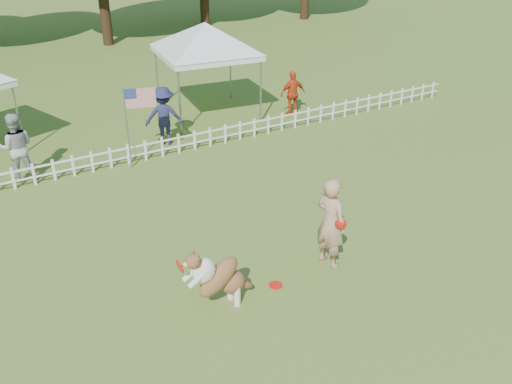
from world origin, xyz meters
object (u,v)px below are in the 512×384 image
(flag_pole, at_px, (127,129))
(spectator_b, at_px, (164,116))
(frisbee_on_turf, at_px, (276,285))
(canopy_tent_right, at_px, (207,71))
(dog, at_px, (220,277))
(spectator_a, at_px, (17,147))
(handler, at_px, (331,223))
(spectator_c, at_px, (293,94))

(flag_pole, bearing_deg, spectator_b, 51.86)
(frisbee_on_turf, height_order, canopy_tent_right, canopy_tent_right)
(dog, height_order, frisbee_on_turf, dog)
(spectator_a, bearing_deg, handler, 137.61)
(handler, distance_m, spectator_c, 8.69)
(handler, relative_size, frisbee_on_turf, 7.24)
(handler, height_order, spectator_c, handler)
(dog, relative_size, canopy_tent_right, 0.45)
(spectator_a, bearing_deg, spectator_c, -162.10)
(dog, distance_m, frisbee_on_turf, 1.37)
(spectator_b, xyz_separation_m, spectator_c, (4.63, 0.17, -0.12))
(frisbee_on_turf, xyz_separation_m, flag_pole, (-0.62, 6.47, 1.12))
(flag_pole, bearing_deg, handler, -58.28)
(frisbee_on_turf, xyz_separation_m, canopy_tent_right, (3.02, 9.17, 1.49))
(canopy_tent_right, distance_m, spectator_c, 2.93)
(handler, bearing_deg, spectator_c, -39.02)
(spectator_a, distance_m, spectator_c, 8.80)
(canopy_tent_right, bearing_deg, spectator_b, -137.12)
(canopy_tent_right, xyz_separation_m, spectator_b, (-2.18, -1.59, -0.63))
(handler, distance_m, dog, 2.54)
(dog, xyz_separation_m, spectator_b, (2.04, 7.61, 0.20))
(spectator_b, bearing_deg, flag_pole, 62.10)
(spectator_a, xyz_separation_m, spectator_b, (4.16, 0.35, -0.03))
(spectator_a, relative_size, spectator_b, 1.04)
(handler, relative_size, spectator_a, 1.05)
(flag_pole, distance_m, spectator_c, 6.23)
(spectator_a, height_order, spectator_c, spectator_a)
(spectator_b, bearing_deg, spectator_c, -152.84)
(handler, bearing_deg, dog, 82.80)
(canopy_tent_right, distance_m, spectator_b, 2.77)
(canopy_tent_right, bearing_deg, flag_pole, -136.77)
(canopy_tent_right, height_order, flag_pole, canopy_tent_right)
(spectator_a, bearing_deg, dog, 120.82)
(dog, relative_size, frisbee_on_turf, 5.11)
(frisbee_on_turf, bearing_deg, spectator_a, 114.68)
(flag_pole, bearing_deg, canopy_tent_right, 51.35)
(handler, xyz_separation_m, flag_pole, (-1.94, 6.36, 0.17))
(spectator_b, bearing_deg, handler, 118.69)
(frisbee_on_turf, xyz_separation_m, spectator_b, (0.84, 7.58, 0.86))
(flag_pole, bearing_deg, dog, -80.29)
(handler, xyz_separation_m, spectator_b, (-0.48, 7.47, -0.08))
(dog, distance_m, spectator_a, 7.57)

